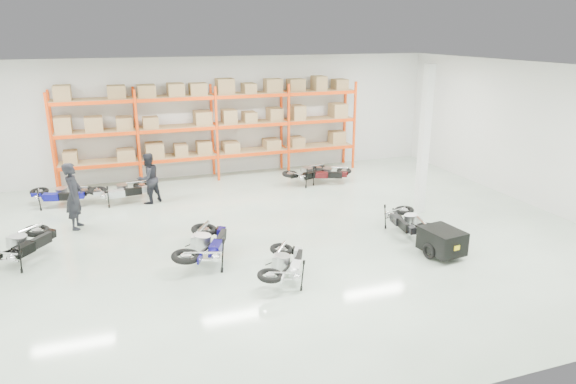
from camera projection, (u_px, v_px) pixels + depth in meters
name	position (u px, v px, depth m)	size (l,w,h in m)	color
room	(263.00, 158.00, 13.34)	(18.00, 18.00, 18.00)	silver
pallet_rack	(214.00, 119.00, 19.14)	(11.28, 0.98, 3.62)	#FF450D
structural_column	(424.00, 141.00, 15.41)	(0.25, 0.25, 4.50)	white
moto_blue_centre	(205.00, 239.00, 12.42)	(0.88, 1.99, 1.21)	#0C0850
moto_silver_left	(285.00, 259.00, 11.55)	(0.75, 1.68, 1.03)	silver
moto_black_far_left	(19.00, 239.00, 12.45)	(0.84, 1.89, 1.15)	black
moto_touring_right	(408.00, 216.00, 14.18)	(0.75, 1.69, 1.03)	black
trailer	(442.00, 241.00, 12.77)	(0.92, 1.72, 0.71)	black
moto_back_a	(59.00, 190.00, 16.44)	(0.76, 1.71, 1.04)	#0E0E80
moto_back_b	(121.00, 187.00, 16.81)	(0.76, 1.71, 1.04)	#B4B9BF
moto_back_c	(308.00, 170.00, 18.89)	(0.75, 1.69, 1.03)	black
moto_back_d	(326.00, 170.00, 18.96)	(0.72, 1.63, 0.99)	#460E10
person_left	(74.00, 196.00, 14.47)	(0.70, 0.46, 1.92)	black
person_back	(148.00, 178.00, 16.64)	(0.81, 0.63, 1.67)	black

